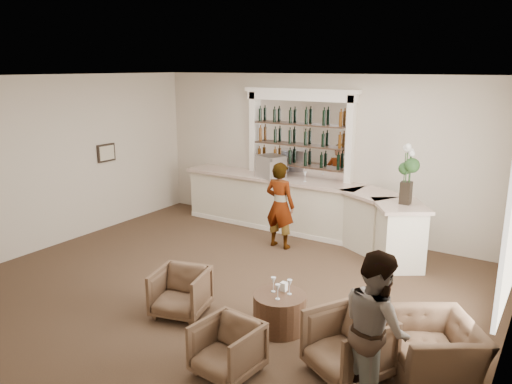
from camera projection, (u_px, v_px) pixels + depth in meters
ground at (224, 288)px, 8.00m from camera, size 8.00×8.00×0.00m
room_shell at (257, 138)px, 7.92m from camera, size 8.04×7.02×3.32m
bar_counter at (302, 208)px, 10.38m from camera, size 5.72×1.80×1.14m
back_bar_alcove at (299, 135)px, 10.54m from camera, size 2.64×0.25×3.00m
cocktail_table at (280, 312)px, 6.68m from camera, size 0.71×0.71×0.50m
sommelier at (280, 205)px, 9.61m from camera, size 0.63×0.42×1.69m
guest at (376, 328)px, 5.12m from camera, size 1.02×1.03×1.67m
armchair_left at (181, 292)px, 7.07m from camera, size 0.89×0.90×0.67m
armchair_center at (227, 349)px, 5.69m from camera, size 0.74×0.76×0.63m
armchair_right at (348, 345)px, 5.66m from camera, size 1.11×1.12×0.76m
armchair_far at (434, 350)px, 5.63m from camera, size 1.34×1.37×0.67m
espresso_machine at (271, 167)px, 10.59m from camera, size 0.67×0.63×0.48m
flower_vase at (407, 171)px, 8.46m from camera, size 0.28×0.28×1.04m
wine_glass_bar_left at (305, 176)px, 10.25m from camera, size 0.07×0.07×0.21m
wine_glass_bar_right at (267, 171)px, 10.77m from camera, size 0.07×0.07×0.21m
wine_glass_tbl_a at (273, 285)px, 6.68m from camera, size 0.07×0.07×0.21m
wine_glass_tbl_b at (290, 287)px, 6.61m from camera, size 0.07×0.07×0.21m
wine_glass_tbl_c at (278, 292)px, 6.47m from camera, size 0.07×0.07×0.21m
napkin_holder at (284, 286)px, 6.73m from camera, size 0.08×0.08×0.12m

